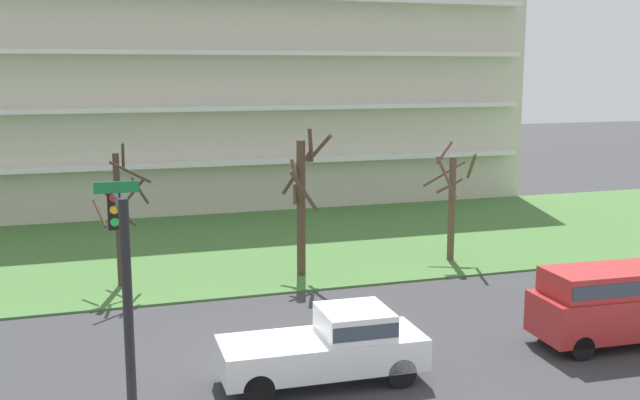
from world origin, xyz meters
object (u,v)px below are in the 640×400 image
(pickup_white_center_left, at_px, (331,345))
(traffic_signal_mast, at_px, (123,283))
(van_red_near_left, at_px, (619,299))
(tree_left, at_px, (120,213))
(tree_right, at_px, (452,199))
(tree_center, at_px, (302,199))

(pickup_white_center_left, distance_m, traffic_signal_mast, 6.94)
(van_red_near_left, bearing_deg, pickup_white_center_left, -177.19)
(tree_left, distance_m, van_red_near_left, 17.56)
(tree_right, distance_m, van_red_near_left, 10.62)
(tree_left, relative_size, tree_center, 0.92)
(traffic_signal_mast, bearing_deg, tree_center, 60.14)
(tree_center, relative_size, traffic_signal_mast, 1.01)
(tree_right, height_order, traffic_signal_mast, traffic_signal_mast)
(traffic_signal_mast, bearing_deg, van_red_near_left, 12.17)
(tree_center, distance_m, pickup_white_center_left, 10.61)
(pickup_white_center_left, bearing_deg, traffic_signal_mast, -147.98)
(pickup_white_center_left, xyz_separation_m, traffic_signal_mast, (-5.40, -3.13, 3.04))
(pickup_white_center_left, bearing_deg, van_red_near_left, 1.94)
(tree_right, distance_m, traffic_signal_mast, 19.92)
(tree_left, height_order, tree_center, tree_center)
(traffic_signal_mast, bearing_deg, pickup_white_center_left, 30.13)
(tree_center, bearing_deg, traffic_signal_mast, -119.86)
(tree_left, height_order, tree_right, tree_left)
(tree_left, bearing_deg, pickup_white_center_left, -66.22)
(tree_center, height_order, pickup_white_center_left, tree_center)
(pickup_white_center_left, relative_size, traffic_signal_mast, 0.91)
(tree_left, relative_size, traffic_signal_mast, 0.93)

